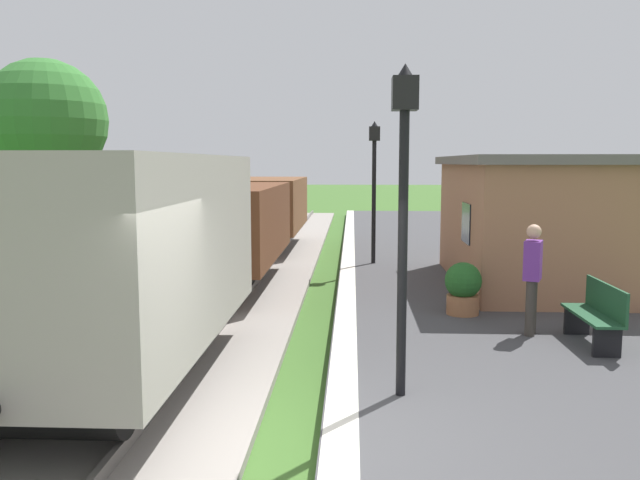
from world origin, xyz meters
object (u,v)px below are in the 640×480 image
lamp_post_near (404,170)px  lamp_post_far (374,166)px  freight_train (217,227)px  bench_down_platform (472,236)px  bench_near_hut (597,313)px  potted_planter (463,288)px  tree_trackside_far (45,121)px  person_waiting (532,275)px  station_hut (532,220)px

lamp_post_near → lamp_post_far: 9.81m
lamp_post_near → lamp_post_far: same height
freight_train → lamp_post_far: lamp_post_far is taller
bench_down_platform → lamp_post_far: lamp_post_far is taller
bench_down_platform → bench_near_hut: bearing=-90.0°
potted_planter → freight_train: bearing=153.0°
lamp_post_near → bench_down_platform: bearing=76.1°
potted_planter → tree_trackside_far: size_ratio=0.17×
person_waiting → tree_trackside_far: 12.83m
bench_near_hut → lamp_post_near: 4.24m
lamp_post_near → tree_trackside_far: bearing=132.1°
station_hut → freight_train: bearing=-175.7°
bench_near_hut → tree_trackside_far: size_ratio=0.27×
potted_planter → lamp_post_far: (-1.38, 5.76, 2.08)m
person_waiting → lamp_post_far: lamp_post_far is taller
bench_down_platform → tree_trackside_far: bearing=-166.7°
freight_train → bench_down_platform: 8.53m
bench_near_hut → tree_trackside_far: 13.87m
tree_trackside_far → freight_train: bearing=-29.5°
potted_planter → lamp_post_far: bearing=103.4°
freight_train → lamp_post_far: size_ratio=5.24×
station_hut → lamp_post_near: lamp_post_near is taller
lamp_post_near → tree_trackside_far: 12.65m
bench_near_hut → freight_train: bearing=146.1°
bench_near_hut → person_waiting: (-0.79, 0.54, 0.46)m
bench_down_platform → lamp_post_near: 12.59m
tree_trackside_far → bench_down_platform: bearing=13.3°
station_hut → tree_trackside_far: size_ratio=1.05×
bench_near_hut → tree_trackside_far: (-11.43, 7.15, 3.22)m
station_hut → lamp_post_near: 7.86m
station_hut → person_waiting: 4.47m
tree_trackside_far → station_hut: bearing=-11.1°
bench_down_platform → freight_train: bearing=-139.3°
station_hut → bench_near_hut: size_ratio=3.87×
freight_train → bench_near_hut: size_ratio=12.93×
lamp_post_far → tree_trackside_far: size_ratio=0.67×
freight_train → station_hut: station_hut is taller
potted_planter → lamp_post_near: 4.76m
lamp_post_near → person_waiting: bearing=51.2°
station_hut → lamp_post_near: (-3.34, -7.02, 1.15)m
bench_near_hut → bench_down_platform: bearing=90.0°
bench_down_platform → station_hut: bearing=-86.0°
station_hut → potted_planter: station_hut is taller
person_waiting → lamp_post_near: lamp_post_near is taller
freight_train → tree_trackside_far: size_ratio=3.51×
bench_near_hut → tree_trackside_far: bearing=148.0°
person_waiting → potted_planter: size_ratio=1.87×
lamp_post_near → lamp_post_far: size_ratio=1.00×
freight_train → potted_planter: 5.49m
bench_near_hut → bench_down_platform: (0.00, 9.87, 0.00)m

